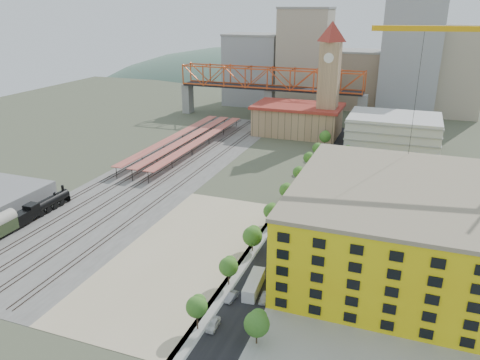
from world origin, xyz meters
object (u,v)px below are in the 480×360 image
(locomotive, at_px, (42,207))
(site_trailer_b, at_px, (280,241))
(site_trailer_d, at_px, (300,209))
(site_trailer_a, at_px, (254,285))
(construction_building, at_px, (399,226))
(clock_tower, at_px, (330,70))
(car_0, at_px, (213,325))
(site_trailer_c, at_px, (288,228))

(locomotive, relative_size, site_trailer_b, 2.29)
(site_trailer_d, bearing_deg, locomotive, -147.89)
(site_trailer_a, relative_size, site_trailer_d, 1.02)
(site_trailer_a, height_order, site_trailer_d, site_trailer_a)
(construction_building, height_order, site_trailer_a, construction_building)
(clock_tower, height_order, car_0, clock_tower)
(clock_tower, distance_m, locomotive, 123.57)
(site_trailer_a, distance_m, site_trailer_b, 19.31)
(site_trailer_a, bearing_deg, construction_building, 33.05)
(locomotive, height_order, car_0, locomotive)
(construction_building, height_order, site_trailer_d, construction_building)
(site_trailer_b, xyz_separation_m, site_trailer_c, (0.00, 7.64, -0.09))
(locomotive, distance_m, car_0, 68.93)
(locomotive, distance_m, site_trailer_d, 70.71)
(site_trailer_c, distance_m, car_0, 40.69)
(clock_tower, bearing_deg, car_0, -87.86)
(site_trailer_d, bearing_deg, construction_building, -25.82)
(site_trailer_a, bearing_deg, car_0, -107.14)
(site_trailer_a, bearing_deg, site_trailer_d, 85.28)
(site_trailer_c, xyz_separation_m, site_trailer_d, (0.00, 12.73, 0.00))
(site_trailer_d, bearing_deg, clock_tower, 106.76)
(site_trailer_c, bearing_deg, site_trailer_d, 92.35)
(locomotive, xyz_separation_m, site_trailer_c, (66.00, 12.65, -0.87))
(site_trailer_a, relative_size, site_trailer_c, 1.02)
(locomotive, bearing_deg, site_trailer_a, -12.23)
(clock_tower, relative_size, site_trailer_c, 5.47)
(site_trailer_a, bearing_deg, site_trailer_c, 85.28)
(car_0, bearing_deg, site_trailer_d, 84.76)
(clock_tower, distance_m, car_0, 136.76)
(site_trailer_d, bearing_deg, site_trailer_a, -78.92)
(car_0, bearing_deg, locomotive, 154.07)
(construction_building, bearing_deg, locomotive, -176.36)
(site_trailer_a, xyz_separation_m, site_trailer_d, (0.00, 39.67, -0.03))
(locomotive, bearing_deg, site_trailer_b, 4.34)
(site_trailer_c, bearing_deg, site_trailer_b, -87.65)
(construction_building, xyz_separation_m, locomotive, (-92.00, -5.85, -7.24))
(car_0, bearing_deg, clock_tower, 90.12)
(clock_tower, height_order, site_trailer_c, clock_tower)
(site_trailer_b, bearing_deg, site_trailer_a, -103.74)
(site_trailer_b, bearing_deg, construction_building, -11.88)
(construction_building, distance_m, site_trailer_d, 33.51)
(site_trailer_a, height_order, site_trailer_b, site_trailer_b)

